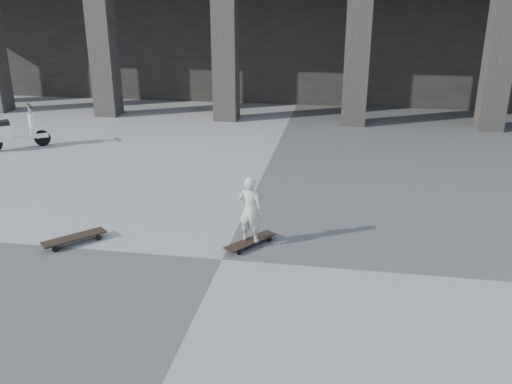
% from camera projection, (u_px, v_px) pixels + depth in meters
% --- Properties ---
extents(ground, '(90.00, 90.00, 0.00)m').
position_uv_depth(ground, '(222.00, 260.00, 7.44)').
color(ground, '#484846').
rests_on(ground, ground).
extents(colonnade, '(28.00, 8.82, 6.00)m').
position_uv_depth(colonnade, '(306.00, 4.00, 19.12)').
color(colonnade, black).
rests_on(colonnade, ground).
extents(longboard, '(0.68, 0.82, 0.09)m').
position_uv_depth(longboard, '(250.00, 242.00, 7.81)').
color(longboard, black).
rests_on(longboard, ground).
extents(skateboard_spare, '(0.79, 0.82, 0.11)m').
position_uv_depth(skateboard_spare, '(74.00, 238.00, 7.88)').
color(skateboard_spare, black).
rests_on(skateboard_spare, ground).
extents(child, '(0.40, 0.30, 0.97)m').
position_uv_depth(child, '(250.00, 209.00, 7.64)').
color(child, '#BABAA8').
rests_on(child, longboard).
extents(scooter, '(1.19, 1.01, 1.00)m').
position_uv_depth(scooter, '(5.00, 133.00, 12.44)').
color(scooter, black).
rests_on(scooter, ground).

